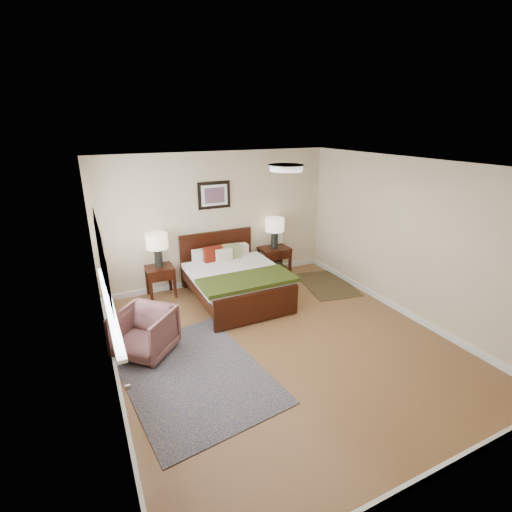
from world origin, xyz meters
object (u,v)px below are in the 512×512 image
nightstand_left (160,274)px  rug_persian (194,374)px  bed (234,275)px  lamp_left (157,243)px  armchair (145,332)px  lamp_right (275,227)px  nightstand_right (275,258)px

nightstand_left → rug_persian: 2.45m
bed → rug_persian: 2.20m
rug_persian → bed: bearing=46.8°
nightstand_left → lamp_left: lamp_left is taller
armchair → bed: bearing=74.6°
lamp_right → nightstand_right: bearing=-90.0°
lamp_right → bed: bearing=-149.5°
nightstand_left → rug_persian: (-0.13, -2.40, -0.44)m
bed → lamp_right: bearing=30.5°
bed → armchair: bearing=-149.6°
lamp_left → lamp_right: lamp_right is taller
nightstand_left → bed: bearing=-30.3°
bed → rug_persian: (-1.28, -1.73, -0.46)m
rug_persian → lamp_left: bearing=80.1°
lamp_right → armchair: bearing=-149.5°
lamp_right → rug_persian: 3.59m
lamp_right → rug_persian: bearing=-135.3°
bed → nightstand_left: 1.33m
nightstand_right → lamp_left: bearing=179.7°
lamp_right → rug_persian: (-2.45, -2.42, -1.02)m
nightstand_right → armchair: bearing=-149.7°
bed → nightstand_left: (-1.15, 0.67, -0.02)m
lamp_left → armchair: size_ratio=0.86×
nightstand_left → nightstand_right: 2.32m
rug_persian → armchair: bearing=115.2°
lamp_left → lamp_right: (2.32, 0.00, 0.02)m
nightstand_right → rug_persian: bearing=-135.5°
bed → nightstand_right: bearing=30.0°
lamp_left → rug_persian: 2.63m
lamp_right → armchair: (-2.90, -1.71, -0.70)m
lamp_left → lamp_right: size_ratio=1.00×
nightstand_right → lamp_right: bearing=90.0°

